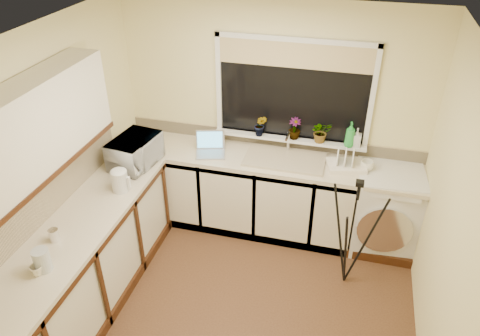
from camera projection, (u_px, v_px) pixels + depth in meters
The scene contains 32 objects.
floor at pixel (236, 305), 4.25m from camera, with size 3.20×3.20×0.00m, color brown.
ceiling at pixel (234, 43), 2.95m from camera, with size 3.20×3.20×0.00m, color white.
wall_back at pixel (273, 117), 4.83m from camera, with size 3.20×3.20×0.00m, color #F4E7A2.
wall_left at pixel (56, 170), 3.94m from camera, with size 3.00×3.00×0.00m, color #F4E7A2.
wall_right at pixel (452, 231), 3.25m from camera, with size 3.00×3.00×0.00m, color #F4E7A2.
base_cabinet_back at pixel (236, 190), 5.07m from camera, with size 2.55×0.60×0.86m, color silver.
base_cabinet_left at pixel (85, 268), 4.05m from camera, with size 0.54×2.40×0.86m, color silver.
worktop_back at pixel (266, 159), 4.76m from camera, with size 3.20×0.60×0.04m, color beige.
worktop_left at pixel (76, 228), 3.82m from camera, with size 0.60×2.40×0.04m, color beige.
upper_cabinet at pixel (22, 137), 3.24m from camera, with size 0.28×1.90×0.70m, color silver.
splashback_left at pixel (39, 199), 3.75m from camera, with size 0.02×2.40×0.45m, color beige.
splashback_back at pixel (271, 139), 4.95m from camera, with size 3.20×0.02×0.14m, color beige.
window_glass at pixel (293, 91), 4.60m from camera, with size 1.50×0.02×1.00m, color black.
window_blind at pixel (295, 55), 4.38m from camera, with size 1.50×0.02×0.25m, color tan.
windowsill at pixel (289, 139), 4.83m from camera, with size 1.60×0.14×0.03m, color white.
sink at pixel (285, 159), 4.70m from camera, with size 0.82×0.46×0.03m, color tan.
faucet at pixel (288, 142), 4.79m from camera, with size 0.03×0.03×0.24m, color silver.
washing_machine at pixel (385, 209), 4.74m from camera, with size 0.64×0.62×0.91m, color silver.
laptop at pixel (210, 147), 4.82m from camera, with size 0.36×0.33×0.22m.
kettle at pixel (120, 181), 4.20m from camera, with size 0.15×0.15×0.20m, color silver.
dish_rack at pixel (346, 166), 4.56m from camera, with size 0.37×0.28×0.06m, color white.
tripod at pixel (351, 234), 4.20m from camera, with size 0.58×0.58×1.17m, color black, non-canonical shape.
glass_jug at pixel (42, 260), 3.33m from camera, with size 0.12×0.12×0.18m, color #B7BDC2.
steel_jar at pixel (54, 235), 3.63m from camera, with size 0.08×0.08×0.11m, color silver.
microwave at pixel (135, 152), 4.57m from camera, with size 0.53×0.36×0.29m, color white.
plant_b at pixel (261, 125), 4.79m from camera, with size 0.13×0.11×0.24m, color #999999.
plant_c at pixel (295, 128), 4.74m from camera, with size 0.13×0.13×0.23m, color #999999.
plant_d at pixel (321, 132), 4.68m from camera, with size 0.21×0.18×0.23m, color #999999.
soap_bottle_green at pixel (350, 135), 4.59m from camera, with size 0.10×0.10×0.27m, color green.
soap_bottle_clear at pixel (357, 137), 4.61m from camera, with size 0.09×0.09×0.20m, color #999999.
cup_back at pixel (367, 166), 4.52m from camera, with size 0.14×0.14×0.11m, color white.
cup_left at pixel (37, 270), 3.31m from camera, with size 0.09×0.09×0.08m, color beige.
Camera 1 is at (0.79, -2.82, 3.33)m, focal length 34.24 mm.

